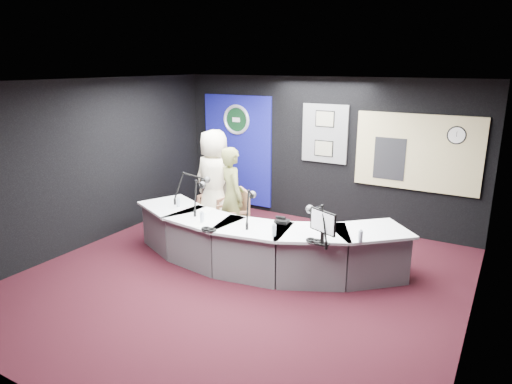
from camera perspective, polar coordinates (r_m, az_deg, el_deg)
The scene contains 33 objects.
ground at distance 6.76m, azimuth -1.95°, elevation -10.87°, with size 6.00×6.00×0.00m, color black.
ceiling at distance 6.04m, azimuth -2.21°, elevation 13.58°, with size 6.00×6.00×0.02m, color silver.
wall_back at distance 8.88m, azimuth 8.27°, elevation 5.05°, with size 6.00×0.02×2.80m, color black.
wall_front at distance 4.18m, azimuth -24.69°, elevation -8.76°, with size 6.00×0.02×2.80m, color black.
wall_left at distance 8.21m, azimuth -20.16°, elevation 3.36°, with size 0.02×6.00×2.80m, color black.
wall_right at distance 5.37m, azimuth 26.25°, elevation -3.59°, with size 0.02×6.00×2.80m, color black.
broadcast_desk at distance 7.06m, azimuth 0.04°, elevation -6.32°, with size 4.50×1.90×0.75m, color silver, non-canonical shape.
backdrop_panel at distance 9.73m, azimuth -2.30°, elevation 5.24°, with size 1.60×0.05×2.30m, color navy.
agency_seal at distance 9.60m, azimuth -2.47°, elevation 9.02°, with size 0.63×0.63×0.07m, color silver.
seal_center at distance 9.60m, azimuth -2.45°, elevation 9.02°, with size 0.48×0.48×0.01m, color #0E3318.
pinboard at distance 8.78m, azimuth 8.59°, elevation 7.23°, with size 0.90×0.04×1.10m, color slate.
framed_photo_upper at distance 8.71m, azimuth 8.59°, elevation 9.02°, with size 0.34×0.02×0.27m, color gray.
framed_photo_lower at distance 8.79m, azimuth 8.44°, elevation 5.40°, with size 0.34×0.02×0.27m, color gray.
booth_window_frame at distance 8.35m, azimuth 19.47°, elevation 4.67°, with size 2.12×0.06×1.32m, color tan.
booth_glow at distance 8.34m, azimuth 19.45°, elevation 4.66°, with size 2.00×0.02×1.20m, color beige.
equipment_rack at distance 8.44m, azimuth 16.34°, elevation 4.01°, with size 0.55×0.02×0.75m, color black.
wall_clock at distance 8.18m, azimuth 23.79°, elevation 6.51°, with size 0.28×0.28×0.01m, color white.
armchair_left at distance 8.64m, azimuth -5.15°, elevation -1.58°, with size 0.52×0.52×0.92m, color #9E6648, non-canonical shape.
armchair_right at distance 7.86m, azimuth -2.96°, elevation -3.60°, with size 0.48×0.48×0.84m, color #9E6648, non-canonical shape.
draped_jacket at distance 8.81m, azimuth -4.43°, elevation -0.14°, with size 0.50×0.10×0.70m, color #666056.
person_man at distance 8.51m, azimuth -5.22°, elevation 1.50°, with size 0.92×0.60×1.88m, color #FAEDC8.
person_woman at distance 7.73m, azimuth -3.00°, elevation -0.60°, with size 0.62×0.41×1.71m, color olive.
computer_monitor at distance 5.95m, azimuth 8.39°, elevation -3.65°, with size 0.45×0.03×0.31m, color black.
desk_phone at distance 6.78m, azimuth 3.28°, elevation -3.68°, with size 0.20×0.16×0.05m, color black.
headphones_near at distance 6.12m, azimuth 7.31°, elevation -6.06°, with size 0.21×0.21×0.04m, color black.
headphones_far at distance 6.51m, azimuth -5.93°, elevation -4.66°, with size 0.21×0.21×0.04m, color black.
paper_stack at distance 7.41m, azimuth -6.35°, elevation -2.22°, with size 0.20×0.29×0.00m, color white.
notepad at distance 6.80m, azimuth -7.22°, elevation -3.94°, with size 0.20×0.28×0.00m, color white.
boom_mic_a at distance 7.81m, azimuth -8.13°, elevation 0.93°, with size 0.39×0.68×0.60m, color black, non-canonical shape.
boom_mic_b at distance 7.32m, azimuth -7.19°, elevation -0.04°, with size 0.38×0.68×0.60m, color black, non-canonical shape.
boom_mic_c at distance 6.71m, azimuth -0.78°, elevation -1.39°, with size 0.36×0.69×0.60m, color black, non-canonical shape.
boom_mic_d at distance 6.08m, azimuth 7.74°, elevation -3.37°, with size 0.55×0.57×0.60m, color black, non-canonical shape.
water_bottles at distance 6.62m, azimuth -0.36°, elevation -3.54°, with size 3.14×0.55×0.18m, color silver, non-canonical shape.
Camera 1 is at (3.21, -5.12, 3.04)m, focal length 32.00 mm.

